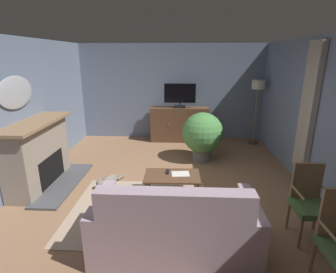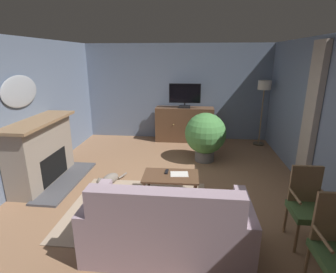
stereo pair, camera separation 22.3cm
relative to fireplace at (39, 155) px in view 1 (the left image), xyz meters
The scene contains 18 objects.
ground_plane 2.39m from the fireplace, ahead, with size 5.74×7.41×0.04m, color #936B4C.
wall_back 3.99m from the fireplace, 54.10° to the left, with size 5.74×0.10×2.66m, color slate.
wall_left 0.86m from the fireplace, 139.04° to the right, with size 0.10×7.41×2.66m, color slate.
wall_right_with_window 4.98m from the fireplace, ahead, with size 0.10×7.41×2.66m, color slate.
curtain_panel_far 4.90m from the fireplace, ahead, with size 0.10×0.44×2.23m, color #B2A393.
rug_central 2.19m from the fireplace, 21.71° to the right, with size 2.15×1.90×0.01m, color tan.
fireplace is the anchor object (origin of this frame).
wall_mirror_oval 1.17m from the fireplace, behind, with size 0.06×0.99×0.56m, color #B2B7BF.
tv_cabinet 3.80m from the fireplace, 47.96° to the left, with size 1.60×0.50×0.96m.
television 3.83m from the fireplace, 47.42° to the left, with size 0.85×0.20×0.66m.
coffee_table 2.48m from the fireplace, ahead, with size 0.94×0.59×0.40m.
tv_remote 2.38m from the fireplace, ahead, with size 0.17×0.05×0.02m, color black.
folded_newspaper 2.61m from the fireplace, ahead, with size 0.30×0.22×0.01m, color silver.
sofa_floral 3.04m from the fireplace, 33.27° to the right, with size 1.97×0.95×1.00m.
side_chair_mid_row 4.45m from the fireplace, 16.44° to the right, with size 0.43×0.46×0.99m.
potted_plant_small_fern_corner 3.37m from the fireplace, 24.11° to the left, with size 0.93×0.93×1.12m.
cat 1.33m from the fireplace, ahead, with size 0.43×0.62×0.21m.
floor_lamp 5.37m from the fireplace, 30.26° to the left, with size 0.33×0.33×1.72m.
Camera 1 is at (0.29, -4.09, 2.33)m, focal length 28.13 mm.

